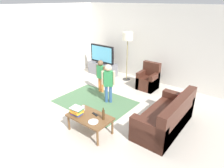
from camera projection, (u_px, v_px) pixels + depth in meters
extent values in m
plane|color=beige|center=(98.00, 113.00, 5.34)|extent=(7.80, 7.80, 0.00)
cube|color=silver|center=(154.00, 45.00, 6.96)|extent=(6.00, 0.12, 2.70)
cube|color=silver|center=(29.00, 48.00, 6.49)|extent=(0.12, 6.00, 2.70)
cube|color=#4C724C|center=(95.00, 102.00, 5.90)|extent=(2.20, 1.60, 0.01)
cube|color=slate|center=(103.00, 69.00, 7.92)|extent=(1.20, 0.44, 0.50)
cube|color=black|center=(102.00, 73.00, 7.95)|extent=(1.10, 0.32, 0.03)
cube|color=black|center=(102.00, 63.00, 7.80)|extent=(0.44, 0.28, 0.03)
cube|color=black|center=(102.00, 54.00, 7.66)|extent=(1.10, 0.07, 0.68)
cube|color=#59B2D8|center=(101.00, 54.00, 7.63)|extent=(1.00, 0.01, 0.58)
cube|color=#472319|center=(164.00, 120.00, 4.65)|extent=(0.80, 1.80, 0.42)
cube|color=#472319|center=(177.00, 117.00, 4.40)|extent=(0.20, 1.80, 0.86)
cube|color=#472319|center=(148.00, 134.00, 4.04)|extent=(0.80, 0.20, 0.60)
cube|color=#472319|center=(177.00, 104.00, 5.19)|extent=(0.80, 0.20, 0.60)
cube|color=#B22823|center=(181.00, 100.00, 4.82)|extent=(0.10, 0.32, 0.32)
cube|color=#472319|center=(148.00, 83.00, 6.68)|extent=(0.60, 0.60, 0.42)
cube|color=#472319|center=(151.00, 75.00, 6.74)|extent=(0.60, 0.16, 0.90)
cube|color=#472319|center=(142.00, 79.00, 6.78)|extent=(0.12, 0.60, 0.60)
cube|color=#472319|center=(154.00, 82.00, 6.51)|extent=(0.12, 0.60, 0.60)
cylinder|color=#262626|center=(126.00, 79.00, 7.53)|extent=(0.28, 0.28, 0.02)
cylinder|color=#99844C|center=(127.00, 60.00, 7.23)|extent=(0.03, 0.03, 1.50)
cylinder|color=silver|center=(128.00, 36.00, 6.87)|extent=(0.36, 0.36, 0.28)
cylinder|color=orange|center=(100.00, 84.00, 6.49)|extent=(0.08, 0.08, 0.49)
cylinder|color=orange|center=(102.00, 85.00, 6.42)|extent=(0.08, 0.08, 0.49)
cube|color=#338C4C|center=(101.00, 72.00, 6.27)|extent=(0.23, 0.13, 0.42)
sphere|color=brown|center=(100.00, 63.00, 6.16)|extent=(0.17, 0.17, 0.17)
cylinder|color=brown|center=(97.00, 70.00, 6.35)|extent=(0.07, 0.07, 0.38)
cylinder|color=brown|center=(104.00, 72.00, 6.18)|extent=(0.07, 0.07, 0.38)
cylinder|color=#33598C|center=(106.00, 94.00, 5.80)|extent=(0.09, 0.09, 0.53)
cylinder|color=#33598C|center=(111.00, 94.00, 5.79)|extent=(0.09, 0.09, 0.53)
cube|color=#338C4C|center=(108.00, 79.00, 5.59)|extent=(0.29, 0.26, 0.45)
sphere|color=beige|center=(108.00, 68.00, 5.46)|extent=(0.19, 0.19, 0.19)
cylinder|color=beige|center=(103.00, 78.00, 5.60)|extent=(0.07, 0.07, 0.41)
cylinder|color=beige|center=(114.00, 78.00, 5.57)|extent=(0.07, 0.07, 0.41)
cube|color=brown|center=(90.00, 117.00, 4.44)|extent=(1.00, 0.60, 0.04)
cylinder|color=brown|center=(69.00, 123.00, 4.59)|extent=(0.05, 0.05, 0.38)
cylinder|color=brown|center=(98.00, 138.00, 4.08)|extent=(0.05, 0.05, 0.38)
cylinder|color=brown|center=(84.00, 114.00, 4.95)|extent=(0.05, 0.05, 0.38)
cylinder|color=brown|center=(112.00, 127.00, 4.45)|extent=(0.05, 0.05, 0.38)
cube|color=#334CA5|center=(77.00, 114.00, 4.49)|extent=(0.25, 0.20, 0.03)
cube|color=red|center=(77.00, 112.00, 4.49)|extent=(0.25, 0.23, 0.02)
cube|color=yellow|center=(77.00, 112.00, 4.47)|extent=(0.28, 0.21, 0.04)
cube|color=orange|center=(77.00, 110.00, 4.46)|extent=(0.26, 0.24, 0.03)
cube|color=#388C4C|center=(78.00, 109.00, 4.44)|extent=(0.26, 0.22, 0.03)
cube|color=white|center=(77.00, 108.00, 4.44)|extent=(0.28, 0.22, 0.03)
cylinder|color=#4C3319|center=(103.00, 115.00, 4.27)|extent=(0.06, 0.06, 0.23)
cylinder|color=#4C3319|center=(103.00, 109.00, 4.22)|extent=(0.02, 0.02, 0.06)
cube|color=black|center=(95.00, 114.00, 4.48)|extent=(0.18, 0.08, 0.02)
cylinder|color=silver|center=(83.00, 108.00, 4.64)|extent=(0.07, 0.07, 0.12)
cylinder|color=white|center=(93.00, 122.00, 4.21)|extent=(0.22, 0.22, 0.02)
cube|color=silver|center=(94.00, 122.00, 4.20)|extent=(0.14, 0.08, 0.01)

